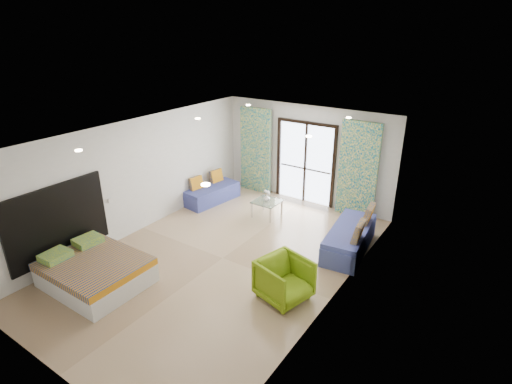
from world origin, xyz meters
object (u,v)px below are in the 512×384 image
Objects in this scene: bed at (95,271)px; armchair at (284,278)px; daybed_left at (212,193)px; coffee_table at (267,203)px; daybed_right at (350,238)px.

armchair is at bearing 26.76° from bed.
bed is 4.31m from daybed_left.
daybed_left is at bearing 70.99° from armchair.
daybed_left reaches higher than bed.
coffee_table is 0.87× the size of armchair.
daybed_left is at bearing 98.52° from bed.
daybed_right is 2.31m from armchair.
coffee_table is (1.80, 0.06, 0.13)m from daybed_left.
daybed_left is 0.84× the size of daybed_right.
coffee_table is (1.16, 4.32, 0.12)m from bed.
armchair is (3.24, 1.63, 0.16)m from bed.
daybed_left is 1.81m from coffee_table.
daybed_right reaches higher than bed.
daybed_right is (4.23, -0.36, 0.05)m from daybed_left.
daybed_left is (-0.64, 4.27, -0.02)m from bed.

